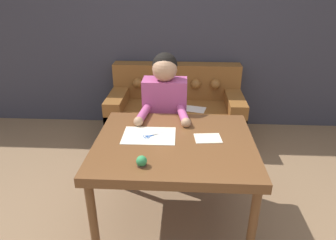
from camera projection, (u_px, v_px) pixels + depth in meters
The scene contains 9 objects.
ground_plane at pixel (176, 233), 2.42m from camera, with size 16.00×16.00×0.00m, color #846647.
wall_back at pixel (182, 29), 3.78m from camera, with size 8.00×0.06×2.60m.
dining_table at pixel (174, 150), 2.24m from camera, with size 1.18×0.99×0.78m.
couch at pixel (176, 113), 3.83m from camera, with size 1.63×0.83×0.89m.
person at pixel (165, 118), 2.85m from camera, with size 0.47×0.59×1.29m.
pattern_paper_main at pixel (149, 136), 2.28m from camera, with size 0.40×0.29×0.00m.
pattern_paper_offcut at pixel (208, 138), 2.25m from camera, with size 0.21×0.17×0.00m.
scissors at pixel (151, 136), 2.28m from camera, with size 0.19×0.15×0.01m.
pin_cushion at pixel (142, 161), 1.90m from camera, with size 0.07×0.07×0.07m.
Camera 1 is at (0.04, -1.80, 1.86)m, focal length 32.00 mm.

